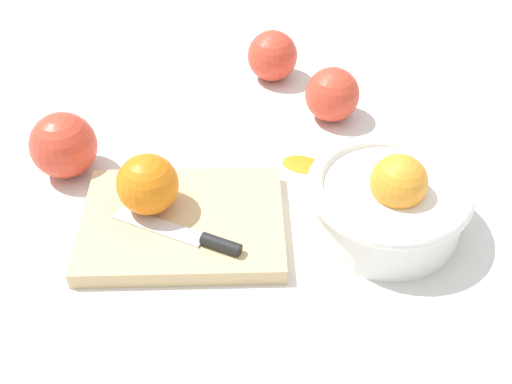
# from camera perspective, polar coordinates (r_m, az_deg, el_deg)

# --- Properties ---
(ground_plane) EXTENTS (2.40, 2.40, 0.00)m
(ground_plane) POSITION_cam_1_polar(r_m,az_deg,el_deg) (0.78, -1.63, 1.53)
(ground_plane) COLOR silver
(bowl) EXTENTS (0.18, 0.18, 0.10)m
(bowl) POSITION_cam_1_polar(r_m,az_deg,el_deg) (0.70, 12.12, -0.78)
(bowl) COLOR white
(bowl) RESTS_ON ground_plane
(cutting_board) EXTENTS (0.26, 0.22, 0.02)m
(cutting_board) POSITION_cam_1_polar(r_m,az_deg,el_deg) (0.71, -6.81, -2.86)
(cutting_board) COLOR #DBB77F
(cutting_board) RESTS_ON ground_plane
(orange_on_board) EXTENTS (0.07, 0.07, 0.07)m
(orange_on_board) POSITION_cam_1_polar(r_m,az_deg,el_deg) (0.69, -10.02, 0.71)
(orange_on_board) COLOR orange
(orange_on_board) RESTS_ON cutting_board
(knife) EXTENTS (0.13, 0.11, 0.01)m
(knife) POSITION_cam_1_polar(r_m,az_deg,el_deg) (0.67, -5.80, -4.12)
(knife) COLOR silver
(knife) RESTS_ON cutting_board
(apple_front_right) EXTENTS (0.08, 0.08, 0.08)m
(apple_front_right) POSITION_cam_1_polar(r_m,az_deg,el_deg) (0.80, -17.43, 4.16)
(apple_front_right) COLOR #D6422D
(apple_front_right) RESTS_ON ground_plane
(apple_front_left) EXTENTS (0.08, 0.08, 0.08)m
(apple_front_left) POSITION_cam_1_polar(r_m,az_deg,el_deg) (0.87, 7.09, 8.96)
(apple_front_left) COLOR #D6422D
(apple_front_left) RESTS_ON ground_plane
(apple_front_left_2) EXTENTS (0.08, 0.08, 0.08)m
(apple_front_left_2) POSITION_cam_1_polar(r_m,az_deg,el_deg) (0.95, 1.53, 12.52)
(apple_front_left_2) COLOR #D6422D
(apple_front_left_2) RESTS_ON ground_plane
(citrus_peel) EXTENTS (0.06, 0.06, 0.01)m
(citrus_peel) POSITION_cam_1_polar(r_m,az_deg,el_deg) (0.79, 4.35, 2.66)
(citrus_peel) COLOR orange
(citrus_peel) RESTS_ON ground_plane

